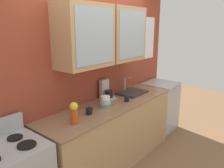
% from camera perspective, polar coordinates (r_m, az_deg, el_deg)
% --- Properties ---
extents(ground_plane, '(10.00, 10.00, 0.00)m').
position_cam_1_polar(ground_plane, '(3.52, 0.23, -19.57)').
color(ground_plane, brown).
extents(back_wall_unit, '(3.77, 0.47, 2.79)m').
position_cam_1_polar(back_wall_unit, '(3.14, -3.99, 6.44)').
color(back_wall_unit, '#993D28').
rests_on(back_wall_unit, ground_plane).
extents(counter, '(2.31, 0.64, 0.94)m').
position_cam_1_polar(counter, '(3.27, 0.24, -12.76)').
color(counter, tan).
rests_on(counter, ground_plane).
extents(sink_faucet, '(0.45, 0.35, 0.26)m').
position_cam_1_polar(sink_faucet, '(3.54, 5.15, -2.11)').
color(sink_faucet, '#2D2D30').
rests_on(sink_faucet, counter).
extents(bowl_stack, '(0.16, 0.16, 0.15)m').
position_cam_1_polar(bowl_stack, '(2.95, -1.83, -4.62)').
color(bowl_stack, '#669972').
rests_on(bowl_stack, counter).
extents(vase, '(0.09, 0.09, 0.25)m').
position_cam_1_polar(vase, '(2.46, -9.86, -7.35)').
color(vase, '#BF4C19').
rests_on(vase, counter).
extents(cup_near_sink, '(0.11, 0.08, 0.08)m').
position_cam_1_polar(cup_near_sink, '(3.16, 3.89, -3.88)').
color(cup_near_sink, black).
rests_on(cup_near_sink, counter).
extents(cup_near_bowls, '(0.11, 0.08, 0.08)m').
position_cam_1_polar(cup_near_bowls, '(2.72, -6.00, -7.00)').
color(cup_near_bowls, black).
rests_on(cup_near_bowls, counter).
extents(dishwasher, '(0.62, 0.62, 0.94)m').
position_cam_1_polar(dishwasher, '(4.40, 12.22, -5.72)').
color(dishwasher, '#ADAFB5').
rests_on(dishwasher, ground_plane).
extents(coffee_maker, '(0.17, 0.20, 0.29)m').
position_cam_1_polar(coffee_maker, '(3.24, -1.47, -2.03)').
color(coffee_maker, '#B7B7BC').
rests_on(coffee_maker, counter).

